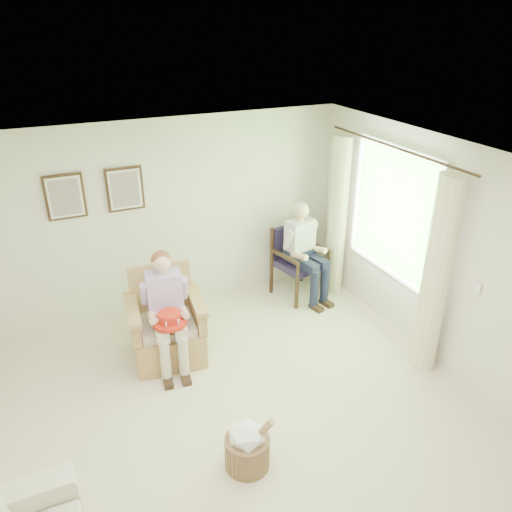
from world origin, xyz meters
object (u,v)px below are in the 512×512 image
object	(u,v)px
wood_armchair	(297,258)
wicker_armchair	(167,331)
person_wicker	(167,303)
person_dark	(304,245)
hatbox	(247,446)
red_hat	(170,320)

from	to	relation	value
wood_armchair	wicker_armchair	bearing A→B (deg)	-174.66
wicker_armchair	person_wicker	bearing A→B (deg)	-83.32
wicker_armchair	person_dark	xyz separation A→B (m)	(2.14, 0.55, 0.48)
wicker_armchair	hatbox	size ratio (longest dim) A/B	1.77
person_dark	hatbox	world-z (taller)	person_dark
wicker_armchair	person_wicker	size ratio (longest dim) A/B	0.78
wicker_armchair	wood_armchair	size ratio (longest dim) A/B	1.05
red_hat	hatbox	world-z (taller)	red_hat
wicker_armchair	person_wicker	world-z (taller)	person_wicker
wicker_armchair	person_wicker	distance (m)	0.48
person_dark	red_hat	distance (m)	2.35
person_wicker	wicker_armchair	bearing A→B (deg)	96.68
person_dark	hatbox	distance (m)	3.18
wood_armchair	person_dark	distance (m)	0.31
wood_armchair	person_dark	bearing A→B (deg)	-103.03
wicker_armchair	person_dark	bearing A→B (deg)	20.96
wood_armchair	red_hat	bearing A→B (deg)	-167.13
wood_armchair	person_dark	xyz separation A→B (m)	(0.00, -0.17, 0.27)
wicker_armchair	person_dark	size ratio (longest dim) A/B	0.77
person_dark	red_hat	xyz separation A→B (m)	(-2.17, -0.89, -0.11)
wicker_armchair	red_hat	bearing A→B (deg)	-88.36
wicker_armchair	wood_armchair	distance (m)	2.27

